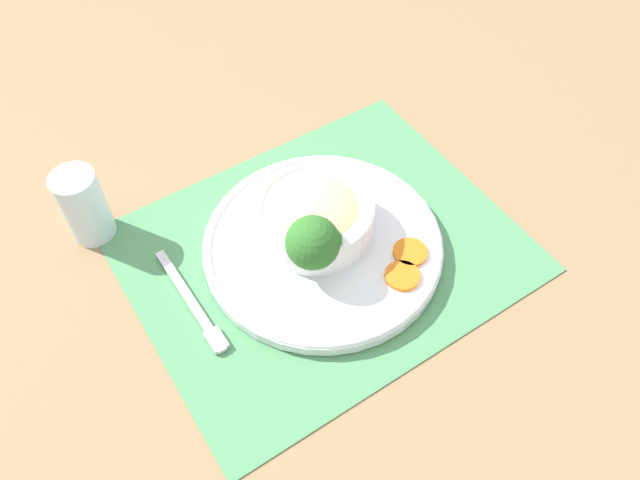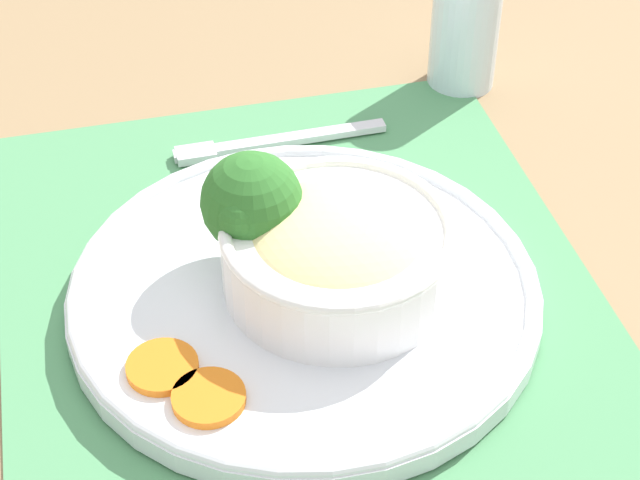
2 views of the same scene
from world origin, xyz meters
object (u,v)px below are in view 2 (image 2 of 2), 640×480
at_px(bowl, 339,253).
at_px(fork, 263,144).
at_px(water_glass, 465,33).
at_px(broccoli_floret, 251,203).

distance_m(bowl, fork, 0.20).
xyz_separation_m(bowl, water_glass, (0.28, -0.15, -0.00)).
bearing_deg(water_glass, broccoli_floret, 140.52).
distance_m(water_glass, fork, 0.21).
bearing_deg(broccoli_floret, fork, -6.08).
bearing_deg(water_glass, fork, 114.92).
relative_size(water_glass, fork, 0.61).
distance_m(bowl, water_glass, 0.32).
distance_m(bowl, broccoli_floret, 0.07).
height_order(broccoli_floret, fork, broccoli_floret).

